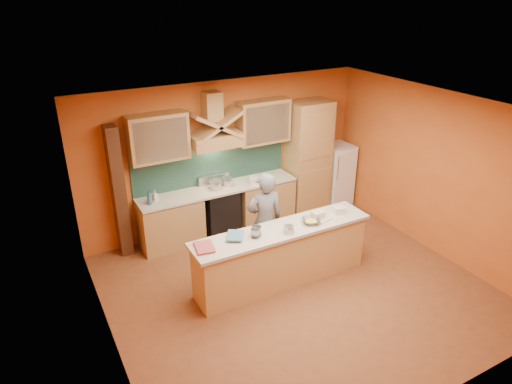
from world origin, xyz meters
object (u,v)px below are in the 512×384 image
kitchen_scale (289,230)px  person (264,220)px  stove (219,211)px  mixing_bowl (311,221)px  fridge (336,174)px

kitchen_scale → person: bearing=105.0°
stove → mixing_bowl: mixing_bowl is taller
fridge → kitchen_scale: (-2.49, -2.06, 0.35)m
fridge → person: (-2.50, -1.35, 0.18)m
fridge → mixing_bowl: bearing=-135.8°
stove → kitchen_scale: size_ratio=7.23×
stove → person: person is taller
stove → mixing_bowl: bearing=-70.8°
stove → fridge: size_ratio=0.69×
fridge → mixing_bowl: fridge is taller
mixing_bowl → fridge: bearing=44.2°
fridge → mixing_bowl: (-2.02, -1.96, 0.33)m
kitchen_scale → mixing_bowl: 0.48m
person → mixing_bowl: person is taller
fridge → kitchen_scale: fridge is taller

